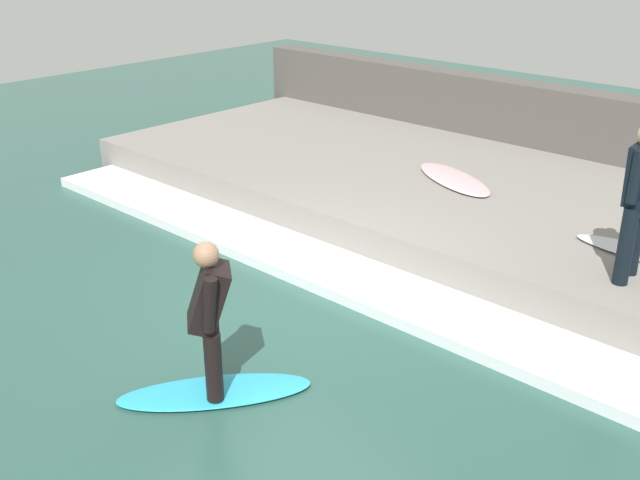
{
  "coord_description": "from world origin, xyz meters",
  "views": [
    {
      "loc": [
        -5.15,
        -5.06,
        3.95
      ],
      "look_at": [
        0.4,
        0.0,
        0.7
      ],
      "focal_mm": 42.0,
      "sensor_mm": 36.0,
      "label": 1
    }
  ],
  "objects_px": {
    "surfer_riding": "(210,311)",
    "surfboard_spare": "(454,179)",
    "surfer_waiting_near": "(639,194)",
    "surfboard_riding": "(215,392)"
  },
  "relations": [
    {
      "from": "surfer_waiting_near",
      "to": "surfboard_spare",
      "type": "height_order",
      "value": "surfer_waiting_near"
    },
    {
      "from": "surfer_riding",
      "to": "surfboard_riding",
      "type": "bearing_deg",
      "value": -153.43
    },
    {
      "from": "surfer_riding",
      "to": "surfer_waiting_near",
      "type": "relative_size",
      "value": 0.88
    },
    {
      "from": "surfer_waiting_near",
      "to": "surfer_riding",
      "type": "bearing_deg",
      "value": 150.27
    },
    {
      "from": "surfer_riding",
      "to": "surfboard_spare",
      "type": "distance_m",
      "value": 5.26
    },
    {
      "from": "surfer_riding",
      "to": "surfboard_spare",
      "type": "height_order",
      "value": "surfer_riding"
    },
    {
      "from": "surfer_riding",
      "to": "surfboard_spare",
      "type": "bearing_deg",
      "value": 9.7
    },
    {
      "from": "surfer_riding",
      "to": "surfer_waiting_near",
      "type": "bearing_deg",
      "value": -29.73
    },
    {
      "from": "surfboard_riding",
      "to": "surfer_waiting_near",
      "type": "xyz_separation_m",
      "value": [
        3.73,
        -2.13,
        1.41
      ]
    },
    {
      "from": "surfer_waiting_near",
      "to": "surfboard_riding",
      "type": "bearing_deg",
      "value": 150.27
    }
  ]
}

